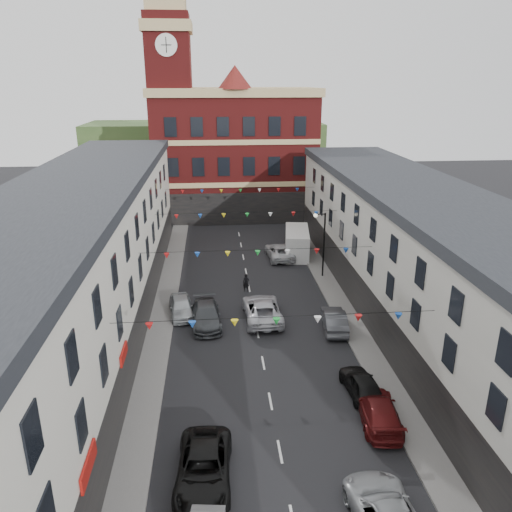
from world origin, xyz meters
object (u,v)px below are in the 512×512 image
object	(u,v)px
car_left_c	(204,468)
car_right_c	(379,410)
car_right_f	(280,251)
car_right_d	(362,384)
white_van	(297,243)
car_left_e	(181,307)
pedestrian	(246,283)
moving_car	(262,309)
street_lamp	(321,236)
car_right_e	(334,320)
car_left_d	(206,315)

from	to	relation	value
car_left_c	car_right_c	size ratio (longest dim) A/B	1.09
car_right_f	car_right_d	bearing A→B (deg)	90.21
car_right_d	white_van	world-z (taller)	white_van
car_left_e	pedestrian	world-z (taller)	pedestrian
car_right_d	moving_car	xyz separation A→B (m)	(-4.65, 10.02, 0.10)
street_lamp	car_right_e	size ratio (longest dim) A/B	1.38
car_right_e	pedestrian	xyz separation A→B (m)	(-5.80, 7.29, 0.06)
car_left_d	car_right_f	world-z (taller)	car_left_d
white_van	pedestrian	size ratio (longest dim) A/B	3.80
car_left_d	car_right_d	world-z (taller)	car_left_d
car_left_e	car_right_e	xyz separation A→B (m)	(11.00, -3.20, 0.00)
car_right_e	moving_car	xyz separation A→B (m)	(-4.95, 2.06, 0.07)
car_left_c	car_right_d	size ratio (longest dim) A/B	1.28
car_left_c	car_right_d	distance (m)	10.49
street_lamp	white_van	size ratio (longest dim) A/B	1.01
car_right_c	white_van	bearing A→B (deg)	-84.31
car_left_d	car_left_e	size ratio (longest dim) A/B	1.21
car_left_c	white_van	bearing A→B (deg)	75.98
car_left_c	pedestrian	world-z (taller)	pedestrian
car_right_e	white_van	size ratio (longest dim) A/B	0.74
car_left_d	car_right_e	xyz separation A→B (m)	(9.10, -1.51, -0.02)
car_right_f	pedestrian	bearing A→B (deg)	60.42
car_left_c	car_right_c	bearing A→B (deg)	23.35
car_right_c	car_right_f	bearing A→B (deg)	-80.12
street_lamp	car_left_d	world-z (taller)	street_lamp
car_right_c	pedestrian	xyz separation A→B (m)	(-5.68, 17.62, 0.09)
car_left_c	car_right_d	bearing A→B (deg)	35.91
moving_car	car_right_e	bearing A→B (deg)	156.13
car_right_e	white_van	distance (m)	16.21
car_left_c	pedestrian	bearing A→B (deg)	83.94
street_lamp	moving_car	size ratio (longest dim) A/B	1.05
car_right_f	street_lamp	bearing A→B (deg)	114.78
moving_car	street_lamp	bearing A→B (deg)	-128.77
car_right_d	white_van	distance (m)	24.17
car_right_c	car_left_c	bearing A→B (deg)	26.37
street_lamp	car_left_c	size ratio (longest dim) A/B	1.15
street_lamp	car_right_d	size ratio (longest dim) A/B	1.48
white_van	pedestrian	bearing A→B (deg)	-114.98
white_van	pedestrian	xyz separation A→B (m)	(-5.78, -8.92, -0.53)
car_right_d	car_right_f	world-z (taller)	car_right_f
car_left_c	car_left_d	world-z (taller)	car_left_d
car_left_d	moving_car	xyz separation A→B (m)	(4.15, 0.55, 0.06)
car_right_c	car_right_f	xyz separation A→B (m)	(-1.78, 25.65, 0.03)
car_right_e	white_van	xyz separation A→B (m)	(-0.02, 16.20, 0.59)
car_left_d	car_right_d	distance (m)	12.93
car_right_d	pedestrian	size ratio (longest dim) A/B	2.61
white_van	pedestrian	distance (m)	10.64
car_right_e	car_right_f	world-z (taller)	car_right_e
car_left_d	car_right_c	xyz separation A→B (m)	(8.98, -11.84, -0.04)
car_right_d	pedestrian	xyz separation A→B (m)	(-5.49, 15.25, 0.09)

